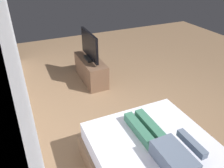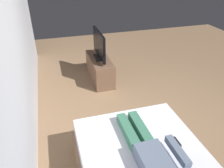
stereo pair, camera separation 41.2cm
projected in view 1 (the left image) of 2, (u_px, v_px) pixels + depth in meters
The scene contains 6 objects.
ground_plane at pixel (144, 127), 3.58m from camera, with size 10.00×10.00×0.00m, color #8C6B4C.
back_wall at pixel (14, 55), 2.59m from camera, with size 6.40×0.10×2.80m, color silver.
person at pixel (167, 150), 2.35m from camera, with size 1.26×0.46×0.18m.
remote at pixel (186, 135), 2.65m from camera, with size 0.15×0.04×0.02m, color black.
tv_stand at pixel (91, 70), 4.80m from camera, with size 1.10×0.40×0.50m, color brown.
tv at pixel (90, 47), 4.53m from camera, with size 0.88×0.20×0.59m.
Camera 1 is at (-2.27, 1.60, 2.42)m, focal length 35.32 mm.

